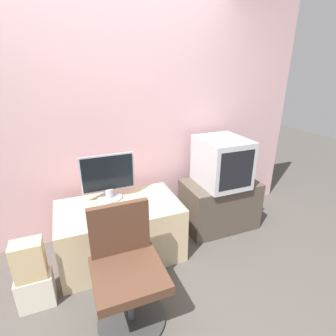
% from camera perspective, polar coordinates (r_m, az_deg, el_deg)
% --- Properties ---
extents(ground_plane, '(12.00, 12.00, 0.00)m').
position_cam_1_polar(ground_plane, '(2.32, -1.17, -29.41)').
color(ground_plane, '#4C4742').
extents(wall_back, '(4.40, 0.05, 2.60)m').
position_cam_1_polar(wall_back, '(2.79, -11.28, 10.78)').
color(wall_back, '#CC9EA3').
rests_on(wall_back, ground_plane).
extents(desk, '(1.15, 0.67, 0.57)m').
position_cam_1_polar(desk, '(2.68, -10.28, -13.33)').
color(desk, '#CCB289').
rests_on(desk, ground_plane).
extents(side_stand, '(0.83, 0.52, 0.56)m').
position_cam_1_polar(side_stand, '(3.16, 11.06, -7.68)').
color(side_stand, '#4C4238').
rests_on(side_stand, ground_plane).
extents(main_monitor, '(0.51, 0.24, 0.46)m').
position_cam_1_polar(main_monitor, '(2.58, -12.90, -2.09)').
color(main_monitor, '#B2B2B7').
rests_on(main_monitor, desk).
extents(keyboard, '(0.30, 0.11, 0.01)m').
position_cam_1_polar(keyboard, '(2.48, -12.34, -8.78)').
color(keyboard, '#2D2D2D').
rests_on(keyboard, desk).
extents(mouse, '(0.07, 0.04, 0.03)m').
position_cam_1_polar(mouse, '(2.50, -7.34, -7.88)').
color(mouse, silver).
rests_on(mouse, desk).
extents(crt_tv, '(0.48, 0.56, 0.52)m').
position_cam_1_polar(crt_tv, '(2.90, 11.61, 1.35)').
color(crt_tv, '#B7B7BC').
rests_on(crt_tv, side_stand).
extents(office_chair, '(0.51, 0.51, 0.89)m').
position_cam_1_polar(office_chair, '(2.05, -8.91, -21.73)').
color(office_chair, '#333333').
rests_on(office_chair, ground_plane).
extents(cardboard_box_lower, '(0.27, 0.17, 0.28)m').
position_cam_1_polar(cardboard_box_lower, '(2.51, -26.77, -22.68)').
color(cardboard_box_lower, beige).
rests_on(cardboard_box_lower, ground_plane).
extents(cardboard_box_upper, '(0.22, 0.15, 0.31)m').
position_cam_1_polar(cardboard_box_upper, '(2.33, -28.05, -17.30)').
color(cardboard_box_upper, '#D1B27F').
rests_on(cardboard_box_upper, cardboard_box_lower).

